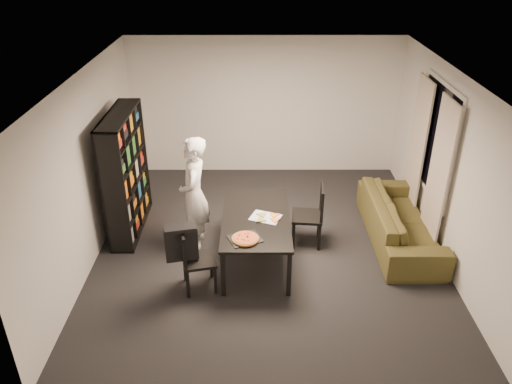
{
  "coord_description": "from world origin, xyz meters",
  "views": [
    {
      "loc": [
        -0.18,
        -6.23,
        4.24
      ],
      "look_at": [
        -0.17,
        -0.19,
        1.05
      ],
      "focal_mm": 35.0,
      "sensor_mm": 36.0,
      "label": 1
    }
  ],
  "objects_px": {
    "dining_table": "(256,221)",
    "chair_right": "(314,211)",
    "chair_left": "(192,256)",
    "sofa": "(400,221)",
    "pepperoni_pizza": "(245,239)",
    "baking_tray": "(245,239)",
    "bookshelf": "(126,174)",
    "person": "(194,195)"
  },
  "relations": [
    {
      "from": "dining_table",
      "to": "chair_right",
      "type": "bearing_deg",
      "value": 27.0
    },
    {
      "from": "chair_right",
      "to": "pepperoni_pizza",
      "type": "distance_m",
      "value": 1.42
    },
    {
      "from": "bookshelf",
      "to": "baking_tray",
      "type": "bearing_deg",
      "value": -37.99
    },
    {
      "from": "chair_right",
      "to": "person",
      "type": "xyz_separation_m",
      "value": [
        -1.74,
        -0.08,
        0.32
      ]
    },
    {
      "from": "pepperoni_pizza",
      "to": "person",
      "type": "bearing_deg",
      "value": 128.82
    },
    {
      "from": "chair_left",
      "to": "sofa",
      "type": "height_order",
      "value": "chair_left"
    },
    {
      "from": "baking_tray",
      "to": "pepperoni_pizza",
      "type": "height_order",
      "value": "pepperoni_pizza"
    },
    {
      "from": "dining_table",
      "to": "chair_right",
      "type": "distance_m",
      "value": 0.96
    },
    {
      "from": "chair_left",
      "to": "pepperoni_pizza",
      "type": "bearing_deg",
      "value": -97.13
    },
    {
      "from": "chair_left",
      "to": "chair_right",
      "type": "distance_m",
      "value": 2.0
    },
    {
      "from": "bookshelf",
      "to": "dining_table",
      "type": "bearing_deg",
      "value": -24.21
    },
    {
      "from": "chair_right",
      "to": "chair_left",
      "type": "bearing_deg",
      "value": -51.7
    },
    {
      "from": "chair_right",
      "to": "bookshelf",
      "type": "bearing_deg",
      "value": -93.49
    },
    {
      "from": "baking_tray",
      "to": "bookshelf",
      "type": "bearing_deg",
      "value": 142.01
    },
    {
      "from": "bookshelf",
      "to": "sofa",
      "type": "relative_size",
      "value": 0.84
    },
    {
      "from": "bookshelf",
      "to": "pepperoni_pizza",
      "type": "xyz_separation_m",
      "value": [
        1.84,
        -1.46,
        -0.22
      ]
    },
    {
      "from": "sofa",
      "to": "chair_right",
      "type": "bearing_deg",
      "value": 94.04
    },
    {
      "from": "dining_table",
      "to": "pepperoni_pizza",
      "type": "xyz_separation_m",
      "value": [
        -0.14,
        -0.57,
        0.09
      ]
    },
    {
      "from": "chair_left",
      "to": "baking_tray",
      "type": "height_order",
      "value": "chair_left"
    },
    {
      "from": "person",
      "to": "baking_tray",
      "type": "bearing_deg",
      "value": 37.49
    },
    {
      "from": "bookshelf",
      "to": "chair_right",
      "type": "distance_m",
      "value": 2.9
    },
    {
      "from": "bookshelf",
      "to": "dining_table",
      "type": "distance_m",
      "value": 2.19
    },
    {
      "from": "dining_table",
      "to": "chair_left",
      "type": "distance_m",
      "value": 1.05
    },
    {
      "from": "chair_right",
      "to": "pepperoni_pizza",
      "type": "height_order",
      "value": "chair_right"
    },
    {
      "from": "dining_table",
      "to": "pepperoni_pizza",
      "type": "distance_m",
      "value": 0.59
    },
    {
      "from": "person",
      "to": "pepperoni_pizza",
      "type": "height_order",
      "value": "person"
    },
    {
      "from": "chair_right",
      "to": "dining_table",
      "type": "bearing_deg",
      "value": -57.36
    },
    {
      "from": "bookshelf",
      "to": "chair_left",
      "type": "xyz_separation_m",
      "value": [
        1.15,
        -1.53,
        -0.44
      ]
    },
    {
      "from": "person",
      "to": "sofa",
      "type": "height_order",
      "value": "person"
    },
    {
      "from": "bookshelf",
      "to": "chair_left",
      "type": "relative_size",
      "value": 2.11
    },
    {
      "from": "bookshelf",
      "to": "sofa",
      "type": "xyz_separation_m",
      "value": [
        4.17,
        -0.36,
        -0.62
      ]
    },
    {
      "from": "chair_right",
      "to": "person",
      "type": "bearing_deg",
      "value": -81.89
    },
    {
      "from": "chair_right",
      "to": "baking_tray",
      "type": "bearing_deg",
      "value": -39.9
    },
    {
      "from": "chair_left",
      "to": "baking_tray",
      "type": "bearing_deg",
      "value": -94.81
    },
    {
      "from": "baking_tray",
      "to": "sofa",
      "type": "relative_size",
      "value": 0.18
    },
    {
      "from": "chair_right",
      "to": "person",
      "type": "distance_m",
      "value": 1.77
    },
    {
      "from": "person",
      "to": "sofa",
      "type": "relative_size",
      "value": 0.77
    },
    {
      "from": "sofa",
      "to": "bookshelf",
      "type": "bearing_deg",
      "value": 85.04
    },
    {
      "from": "pepperoni_pizza",
      "to": "sofa",
      "type": "relative_size",
      "value": 0.16
    },
    {
      "from": "bookshelf",
      "to": "person",
      "type": "relative_size",
      "value": 1.09
    },
    {
      "from": "dining_table",
      "to": "person",
      "type": "height_order",
      "value": "person"
    },
    {
      "from": "dining_table",
      "to": "chair_right",
      "type": "xyz_separation_m",
      "value": [
        0.85,
        0.44,
        -0.09
      ]
    }
  ]
}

